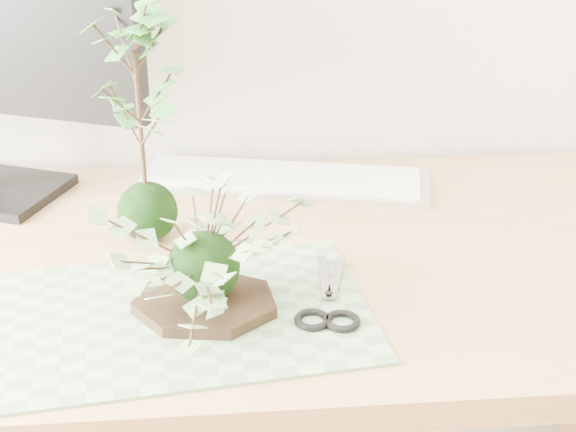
% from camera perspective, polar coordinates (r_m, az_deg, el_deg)
% --- Properties ---
extents(desk, '(1.60, 0.70, 0.74)m').
position_cam_1_polar(desk, '(1.19, -4.03, -6.44)').
color(desk, tan).
rests_on(desk, ground_plane).
extents(cutting_mat, '(0.50, 0.36, 0.00)m').
position_cam_1_polar(cutting_mat, '(1.01, -7.52, -6.98)').
color(cutting_mat, '#5D7D5A').
rests_on(cutting_mat, desk).
extents(stone_dish, '(0.21, 0.21, 0.01)m').
position_cam_1_polar(stone_dish, '(1.01, -5.89, -6.20)').
color(stone_dish, black).
rests_on(stone_dish, cutting_mat).
extents(ivy_kokedama, '(0.33, 0.33, 0.18)m').
position_cam_1_polar(ivy_kokedama, '(0.97, -6.14, -1.42)').
color(ivy_kokedama, black).
rests_on(ivy_kokedama, stone_dish).
extents(maple_kokedama, '(0.20, 0.20, 0.37)m').
position_cam_1_polar(maple_kokedama, '(1.12, -10.79, 10.34)').
color(maple_kokedama, black).
rests_on(maple_kokedama, desk).
extents(keyboard, '(0.52, 0.26, 0.02)m').
position_cam_1_polar(keyboard, '(1.37, -0.46, 2.64)').
color(keyboard, silver).
rests_on(keyboard, desk).
extents(scissors, '(0.09, 0.19, 0.01)m').
position_cam_1_polar(scissors, '(1.00, 3.11, -6.69)').
color(scissors, gray).
rests_on(scissors, cutting_mat).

